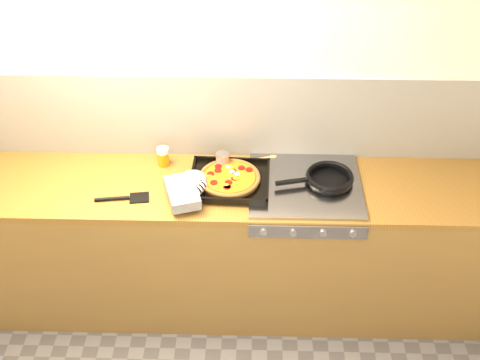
{
  "coord_description": "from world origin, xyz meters",
  "views": [
    {
      "loc": [
        0.17,
        -1.45,
        2.91
      ],
      "look_at": [
        0.1,
        1.08,
        0.95
      ],
      "focal_mm": 45.0,
      "sensor_mm": 36.0,
      "label": 1
    }
  ],
  "objects_px": {
    "tomato_can": "(223,162)",
    "juice_glass": "(163,156)",
    "frying_pan": "(329,178)",
    "pizza_on_tray": "(217,182)"
  },
  "relations": [
    {
      "from": "pizza_on_tray",
      "to": "tomato_can",
      "type": "bearing_deg",
      "value": 82.15
    },
    {
      "from": "pizza_on_tray",
      "to": "tomato_can",
      "type": "distance_m",
      "value": 0.17
    },
    {
      "from": "frying_pan",
      "to": "juice_glass",
      "type": "height_order",
      "value": "juice_glass"
    },
    {
      "from": "tomato_can",
      "to": "juice_glass",
      "type": "height_order",
      "value": "juice_glass"
    },
    {
      "from": "frying_pan",
      "to": "tomato_can",
      "type": "height_order",
      "value": "tomato_can"
    },
    {
      "from": "pizza_on_tray",
      "to": "frying_pan",
      "type": "xyz_separation_m",
      "value": [
        0.6,
        0.05,
        -0.01
      ]
    },
    {
      "from": "pizza_on_tray",
      "to": "frying_pan",
      "type": "relative_size",
      "value": 1.26
    },
    {
      "from": "tomato_can",
      "to": "juice_glass",
      "type": "bearing_deg",
      "value": 174.1
    },
    {
      "from": "pizza_on_tray",
      "to": "tomato_can",
      "type": "relative_size",
      "value": 5.42
    },
    {
      "from": "frying_pan",
      "to": "tomato_can",
      "type": "xyz_separation_m",
      "value": [
        -0.58,
        0.12,
        0.01
      ]
    }
  ]
}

